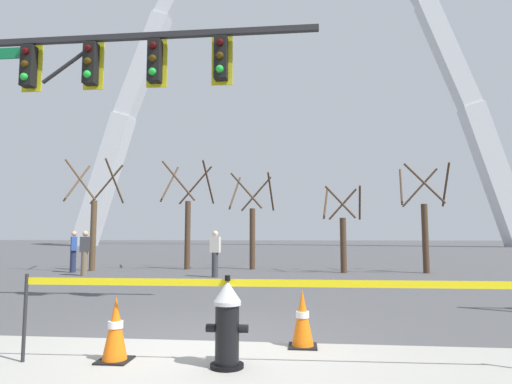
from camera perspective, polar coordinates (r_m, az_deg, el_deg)
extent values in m
plane|color=#474749|center=(5.98, -6.46, -19.46)|extent=(240.00, 240.00, 0.00)
cylinder|color=black|center=(5.04, -3.83, -21.84)|extent=(0.36, 0.36, 0.05)
cylinder|color=black|center=(4.96, -3.81, -18.12)|extent=(0.26, 0.26, 0.62)
cylinder|color=#B7B7BC|center=(4.90, -3.78, -14.34)|extent=(0.30, 0.30, 0.04)
cone|color=#B7B7BC|center=(4.88, -3.77, -12.83)|extent=(0.30, 0.30, 0.22)
cylinder|color=black|center=(4.86, -3.76, -11.20)|extent=(0.06, 0.06, 0.06)
cylinder|color=black|center=(4.98, -5.94, -17.32)|extent=(0.10, 0.09, 0.09)
cylinder|color=black|center=(4.92, -1.63, -17.49)|extent=(0.10, 0.09, 0.09)
cylinder|color=black|center=(5.16, -3.42, -17.98)|extent=(0.13, 0.14, 0.13)
cylinder|color=black|center=(5.23, -3.27, -17.80)|extent=(0.15, 0.03, 0.15)
cylinder|color=#232326|center=(5.76, -28.06, -14.37)|extent=(0.04, 0.04, 0.99)
cube|color=yellow|center=(4.84, 3.29, -11.86)|extent=(5.81, 0.12, 0.08)
cube|color=black|center=(5.90, 6.16, -19.51)|extent=(0.36, 0.36, 0.03)
cone|color=orange|center=(5.83, 6.12, -16.02)|extent=(0.28, 0.28, 0.70)
cylinder|color=white|center=(5.82, 6.12, -15.68)|extent=(0.17, 0.17, 0.08)
cube|color=black|center=(5.50, -18.07, -20.30)|extent=(0.36, 0.36, 0.03)
cone|color=orange|center=(5.42, -17.95, -16.57)|extent=(0.28, 0.28, 0.70)
cylinder|color=white|center=(5.41, -17.94, -16.20)|extent=(0.17, 0.17, 0.08)
cube|color=#232326|center=(10.04, -15.34, 19.06)|extent=(7.60, 0.12, 0.12)
cylinder|color=#232326|center=(10.45, -23.50, 15.07)|extent=(1.11, 0.08, 0.81)
cube|color=black|center=(10.89, -27.67, 14.40)|extent=(0.26, 0.24, 0.90)
cube|color=gold|center=(11.00, -27.26, 14.18)|extent=(0.44, 0.03, 1.04)
sphere|color=#360606|center=(10.89, -27.99, 15.99)|extent=(0.16, 0.16, 0.16)
sphere|color=#392706|center=(10.79, -28.06, 14.61)|extent=(0.16, 0.16, 0.16)
sphere|color=green|center=(10.70, -28.14, 13.19)|extent=(0.16, 0.16, 0.16)
cube|color=black|center=(10.21, -20.86, 15.46)|extent=(0.26, 0.24, 0.90)
cube|color=gold|center=(10.33, -20.50, 15.20)|extent=(0.44, 0.03, 1.04)
sphere|color=#360606|center=(10.21, -21.15, 17.17)|extent=(0.16, 0.16, 0.16)
sphere|color=#392706|center=(10.11, -21.20, 15.70)|extent=(0.16, 0.16, 0.16)
sphere|color=green|center=(10.01, -21.26, 14.21)|extent=(0.16, 0.16, 0.16)
cube|color=black|center=(9.69, -13.13, 16.39)|extent=(0.26, 0.24, 0.90)
cube|color=gold|center=(9.82, -12.86, 16.10)|extent=(0.44, 0.03, 1.04)
sphere|color=#360606|center=(9.69, -13.36, 18.21)|extent=(0.16, 0.16, 0.16)
sphere|color=#392706|center=(9.58, -13.40, 16.67)|extent=(0.16, 0.16, 0.16)
sphere|color=green|center=(9.48, -13.44, 15.11)|extent=(0.16, 0.16, 0.16)
cube|color=black|center=(9.36, -4.62, 17.09)|extent=(0.26, 0.24, 0.90)
cube|color=gold|center=(9.48, -4.46, 16.77)|extent=(0.44, 0.03, 1.04)
sphere|color=#360606|center=(9.35, -4.76, 18.98)|extent=(0.16, 0.16, 0.16)
sphere|color=#392706|center=(9.24, -4.77, 17.40)|extent=(0.16, 0.16, 0.16)
sphere|color=green|center=(9.13, -4.79, 15.79)|extent=(0.16, 0.16, 0.16)
cube|color=#0F6638|center=(11.31, -30.29, 15.40)|extent=(0.90, 0.04, 0.24)
cube|color=silver|center=(63.36, -19.31, 1.42)|extent=(7.73, 2.67, 18.71)
cube|color=silver|center=(65.31, -14.59, 15.67)|extent=(7.42, 2.39, 15.21)
cube|color=silver|center=(64.54, 23.82, 16.24)|extent=(7.42, 2.39, 15.21)
cube|color=silver|center=(62.36, 28.91, 1.92)|extent=(7.73, 2.67, 18.71)
cylinder|color=brown|center=(18.99, -20.60, -5.35)|extent=(0.24, 0.24, 2.85)
cylinder|color=brown|center=(19.67, -22.41, 1.14)|extent=(0.38, 1.53, 1.70)
cylinder|color=brown|center=(18.67, -18.05, 1.34)|extent=(0.23, 1.54, 1.70)
cylinder|color=brown|center=(19.87, -19.02, 0.95)|extent=(1.54, 0.23, 1.70)
cylinder|color=brown|center=(18.44, -22.08, 1.56)|extent=(1.52, 0.41, 1.70)
cylinder|color=#473323|center=(18.81, -8.97, -5.58)|extent=(0.24, 0.24, 2.89)
cylinder|color=#473323|center=(19.35, -11.26, 1.08)|extent=(0.39, 1.55, 1.72)
cylinder|color=#473323|center=(18.65, -6.27, 1.26)|extent=(0.24, 1.56, 1.72)
cylinder|color=#473323|center=(19.78, -7.96, 0.88)|extent=(1.56, 0.24, 1.72)
cylinder|color=#473323|center=(18.15, -10.16, 1.50)|extent=(1.54, 0.42, 1.72)
cylinder|color=#473323|center=(18.56, -0.48, -6.14)|extent=(0.24, 0.24, 2.57)
cylinder|color=#473323|center=(18.91, -2.78, -0.10)|extent=(0.35, 1.39, 1.54)
cylinder|color=#473323|center=(18.51, 1.95, 0.02)|extent=(0.22, 1.40, 1.54)
cylinder|color=#473323|center=(19.44, 0.02, -0.26)|extent=(1.40, 0.22, 1.54)
cylinder|color=#473323|center=(17.90, -1.30, 0.21)|extent=(1.38, 0.38, 1.54)
cylinder|color=#473323|center=(17.18, 11.39, -6.85)|extent=(0.24, 0.24, 2.10)
cylinder|color=#473323|center=(17.30, 9.12, -1.49)|extent=(0.30, 1.15, 1.27)
cylinder|color=#473323|center=(17.23, 13.46, -1.39)|extent=(0.19, 1.16, 1.27)
cylinder|color=#473323|center=(17.87, 11.29, -1.59)|extent=(1.16, 0.19, 1.27)
cylinder|color=#473323|center=(16.57, 11.00, -1.28)|extent=(1.14, 0.33, 1.27)
cylinder|color=#473323|center=(17.90, 21.33, -5.68)|extent=(0.24, 0.24, 2.63)
cylinder|color=#473323|center=(17.96, 18.49, 0.73)|extent=(0.36, 1.42, 1.57)
cylinder|color=#473323|center=(18.16, 23.64, 0.85)|extent=(0.22, 1.43, 1.57)
cylinder|color=#473323|center=(18.81, 20.69, 0.52)|extent=(1.43, 0.22, 1.57)
cylinder|color=#473323|center=(17.19, 21.22, 1.10)|extent=(1.41, 0.39, 1.57)
cylinder|color=#232847|center=(18.44, -22.88, -8.39)|extent=(0.22, 0.22, 0.84)
cube|color=#2D4C99|center=(18.42, -22.79, -6.25)|extent=(0.36, 0.39, 0.54)
sphere|color=tan|center=(18.41, -22.75, -5.07)|extent=(0.20, 0.20, 0.20)
cylinder|color=brown|center=(16.82, -21.61, -8.74)|extent=(0.22, 0.22, 0.84)
cube|color=#333338|center=(16.79, -21.53, -6.40)|extent=(0.39, 0.32, 0.54)
sphere|color=tan|center=(16.79, -21.48, -5.10)|extent=(0.20, 0.20, 0.20)
cylinder|color=#38383D|center=(15.18, -5.40, -9.49)|extent=(0.22, 0.22, 0.84)
cube|color=beige|center=(15.15, -5.38, -6.88)|extent=(0.36, 0.24, 0.54)
sphere|color=beige|center=(15.14, -5.36, -5.45)|extent=(0.20, 0.20, 0.20)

